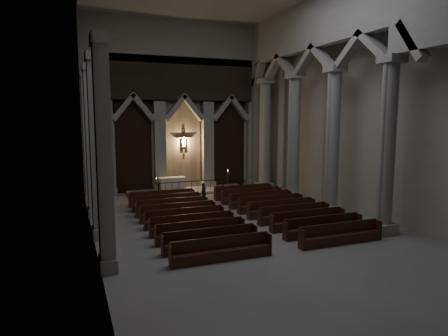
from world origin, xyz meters
name	(u,v)px	position (x,y,z in m)	size (l,w,h in m)	color
room	(253,66)	(0.00, 0.00, 7.60)	(24.00, 24.10, 12.00)	gray
sanctuary_wall	(184,99)	(0.00, 11.54, 6.62)	(14.00, 0.77, 12.00)	gray
right_arcade	(337,69)	(5.50, 1.33, 7.83)	(1.00, 24.00, 12.00)	gray
left_pilasters	(93,147)	(-6.75, 3.50, 3.91)	(0.60, 13.00, 8.03)	gray
sanctuary_step	(188,191)	(0.00, 10.60, 0.07)	(8.50, 2.60, 0.15)	gray
altar	(172,184)	(-1.18, 10.69, 0.63)	(1.87, 0.75, 0.95)	beige
altar_rail	(192,185)	(0.00, 9.79, 0.61)	(4.72, 0.09, 0.93)	black
candle_stand_left	(157,191)	(-2.46, 9.80, 0.34)	(0.21, 0.21, 1.25)	#985F2E
candle_stand_right	(228,186)	(2.61, 9.51, 0.43)	(0.26, 0.26, 1.56)	#985F2E
pews	(235,215)	(0.00, 1.99, 0.29)	(9.38, 10.53, 0.89)	black
worshipper	(204,192)	(0.09, 7.38, 0.56)	(0.41, 0.27, 1.11)	black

